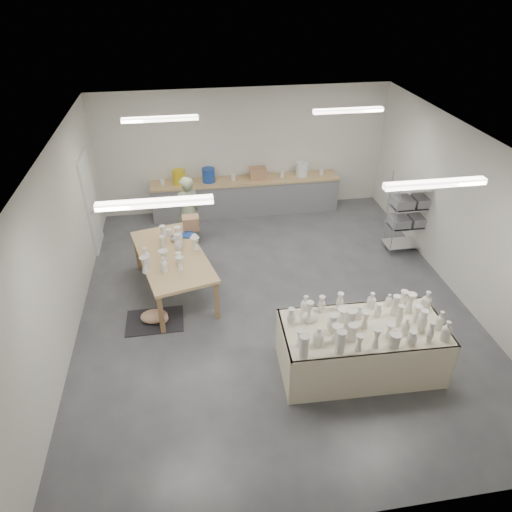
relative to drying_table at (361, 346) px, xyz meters
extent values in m
plane|color=#424449|center=(-1.00, 1.83, -0.47)|extent=(8.00, 8.00, 0.00)
cube|color=white|center=(-1.00, 1.83, 2.52)|extent=(7.00, 8.00, 0.02)
cube|color=silver|center=(-1.00, 5.83, 1.03)|extent=(7.00, 0.02, 3.00)
cube|color=silver|center=(-1.00, -2.17, 1.03)|extent=(7.00, 0.02, 3.00)
cube|color=silver|center=(-4.50, 1.83, 1.03)|extent=(0.02, 8.00, 3.00)
cube|color=silver|center=(2.50, 1.83, 1.03)|extent=(0.02, 8.00, 3.00)
cube|color=white|center=(-4.47, 4.43, 0.58)|extent=(0.05, 0.90, 2.10)
cube|color=white|center=(-2.80, 0.33, 2.47)|extent=(1.40, 0.12, 0.08)
cube|color=white|center=(0.80, 0.33, 2.47)|extent=(1.40, 0.12, 0.08)
cube|color=white|center=(-2.80, 3.83, 2.47)|extent=(1.40, 0.12, 0.08)
cube|color=white|center=(0.80, 3.83, 2.47)|extent=(1.40, 0.12, 0.08)
cube|color=tan|center=(-1.00, 5.51, 0.40)|extent=(4.60, 0.60, 0.06)
cube|color=slate|center=(-1.00, 5.51, -0.05)|extent=(4.60, 0.55, 0.84)
cylinder|color=gold|center=(-2.60, 5.51, 0.60)|extent=(0.30, 0.30, 0.34)
cylinder|color=#1B3D97|center=(-1.90, 5.51, 0.60)|extent=(0.30, 0.30, 0.34)
cylinder|color=white|center=(0.40, 5.51, 0.60)|extent=(0.30, 0.30, 0.34)
cube|color=#A5754F|center=(-0.70, 5.51, 0.57)|extent=(0.40, 0.30, 0.28)
cylinder|color=white|center=(-3.00, 5.51, 0.50)|extent=(0.10, 0.10, 0.14)
cylinder|color=white|center=(-1.30, 5.51, 0.50)|extent=(0.10, 0.10, 0.14)
cylinder|color=white|center=(-0.10, 5.51, 0.50)|extent=(0.10, 0.10, 0.14)
cylinder|color=white|center=(0.90, 5.51, 0.50)|extent=(0.10, 0.10, 0.14)
cylinder|color=silver|center=(1.78, 3.01, 0.43)|extent=(0.02, 0.02, 1.80)
cylinder|color=silver|center=(2.62, 3.01, 0.43)|extent=(0.02, 0.02, 1.80)
cylinder|color=silver|center=(1.78, 3.45, 0.43)|extent=(0.02, 0.02, 1.80)
cylinder|color=silver|center=(2.62, 3.45, 0.43)|extent=(0.02, 0.02, 1.80)
cube|color=silver|center=(2.20, 3.23, -0.32)|extent=(0.88, 0.48, 0.02)
cube|color=silver|center=(2.20, 3.23, 0.13)|extent=(0.88, 0.48, 0.02)
cube|color=silver|center=(2.20, 3.23, 0.58)|extent=(0.88, 0.48, 0.02)
cube|color=silver|center=(2.20, 3.23, 1.03)|extent=(0.88, 0.48, 0.02)
cube|color=slate|center=(1.98, 3.23, 0.25)|extent=(0.38, 0.42, 0.18)
cube|color=slate|center=(2.42, 3.23, 0.25)|extent=(0.38, 0.42, 0.18)
cube|color=slate|center=(1.98, 3.23, 0.70)|extent=(0.38, 0.42, 0.18)
cube|color=slate|center=(2.42, 3.23, 0.70)|extent=(0.38, 0.42, 0.18)
cube|color=olive|center=(0.00, 0.00, -0.09)|extent=(2.19, 1.05, 0.76)
cube|color=beige|center=(0.00, 0.00, 0.38)|extent=(2.47, 1.23, 0.03)
cube|color=beige|center=(0.00, -0.55, -0.04)|extent=(2.43, 0.11, 0.86)
cube|color=beige|center=(0.00, 0.56, -0.04)|extent=(2.43, 0.11, 0.86)
cube|color=tan|center=(-2.80, 2.46, 0.35)|extent=(1.63, 2.45, 0.06)
cube|color=olive|center=(-3.29, 1.40, -0.07)|extent=(0.08, 0.08, 0.78)
cube|color=olive|center=(-2.31, 1.40, -0.07)|extent=(0.08, 0.08, 0.78)
cube|color=olive|center=(-3.29, 3.51, -0.07)|extent=(0.08, 0.08, 0.78)
cube|color=olive|center=(-2.31, 3.51, -0.07)|extent=(0.08, 0.08, 0.78)
ellipsoid|color=silver|center=(-2.70, 2.97, 0.43)|extent=(0.26, 0.26, 0.12)
cylinder|color=#1B3D97|center=(-2.47, 3.11, 0.39)|extent=(0.26, 0.26, 0.03)
cylinder|color=white|center=(-2.85, 3.20, 0.44)|extent=(0.11, 0.11, 0.12)
cube|color=#A5754F|center=(-2.41, 3.36, 0.52)|extent=(0.32, 0.26, 0.28)
cube|color=black|center=(-3.18, 1.62, -0.46)|extent=(1.00, 0.70, 0.02)
ellipsoid|color=white|center=(-3.18, 1.62, -0.34)|extent=(0.50, 0.36, 0.20)
sphere|color=white|center=(-3.02, 1.51, -0.33)|extent=(0.17, 0.17, 0.17)
imported|color=#99A680|center=(-2.45, 4.22, 0.34)|extent=(0.68, 0.56, 1.61)
cylinder|color=#AB2918|center=(-2.45, 4.49, -0.17)|extent=(0.40, 0.40, 0.04)
cylinder|color=silver|center=(-2.32, 4.46, -0.32)|extent=(0.02, 0.02, 0.29)
cylinder|color=silver|center=(-2.49, 4.62, -0.32)|extent=(0.02, 0.02, 0.29)
cylinder|color=silver|center=(-2.55, 4.39, -0.32)|extent=(0.02, 0.02, 0.29)
camera|label=1|loc=(-2.37, -4.74, 4.92)|focal=32.00mm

